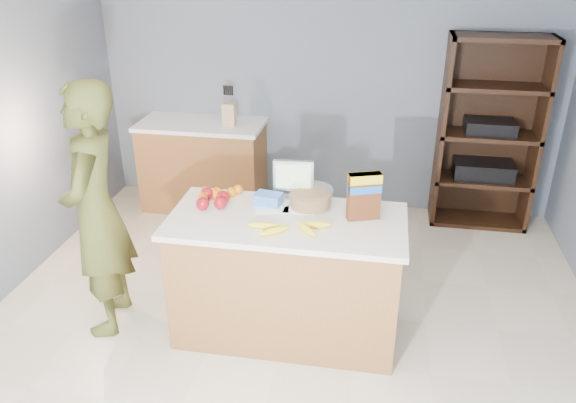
% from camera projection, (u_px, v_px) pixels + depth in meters
% --- Properties ---
extents(floor, '(4.50, 5.00, 0.02)m').
position_uv_depth(floor, '(279.00, 357.00, 3.79)').
color(floor, beige).
rests_on(floor, ground).
extents(walls, '(4.52, 5.02, 2.51)m').
position_uv_depth(walls, '(277.00, 121.00, 3.08)').
color(walls, slate).
rests_on(walls, ground).
extents(counter_peninsula, '(1.56, 0.76, 0.90)m').
position_uv_depth(counter_peninsula, '(287.00, 281.00, 3.88)').
color(counter_peninsula, brown).
rests_on(counter_peninsula, ground).
extents(back_cabinet, '(1.24, 0.62, 0.90)m').
position_uv_depth(back_cabinet, '(204.00, 165.00, 5.74)').
color(back_cabinet, brown).
rests_on(back_cabinet, ground).
extents(shelving_unit, '(0.90, 0.40, 1.80)m').
position_uv_depth(shelving_unit, '(487.00, 137.00, 5.26)').
color(shelving_unit, black).
rests_on(shelving_unit, ground).
extents(person, '(0.56, 0.73, 1.79)m').
position_uv_depth(person, '(96.00, 212.00, 3.77)').
color(person, '#45481C').
rests_on(person, ground).
extents(knife_block, '(0.12, 0.10, 0.31)m').
position_uv_depth(knife_block, '(229.00, 114.00, 5.41)').
color(knife_block, tan).
rests_on(knife_block, back_cabinet).
extents(envelopes, '(0.41, 0.15, 0.00)m').
position_uv_depth(envelopes, '(286.00, 210.00, 3.78)').
color(envelopes, white).
rests_on(envelopes, counter_peninsula).
extents(bananas, '(0.53, 0.24, 0.05)m').
position_uv_depth(bananas, '(290.00, 227.00, 3.51)').
color(bananas, yellow).
rests_on(bananas, counter_peninsula).
extents(apples, '(0.22, 0.25, 0.09)m').
position_uv_depth(apples, '(213.00, 199.00, 3.83)').
color(apples, maroon).
rests_on(apples, counter_peninsula).
extents(oranges, '(0.29, 0.24, 0.07)m').
position_uv_depth(oranges, '(219.00, 193.00, 3.95)').
color(oranges, orange).
rests_on(oranges, counter_peninsula).
extents(blue_carton, '(0.20, 0.15, 0.08)m').
position_uv_depth(blue_carton, '(268.00, 199.00, 3.84)').
color(blue_carton, blue).
rests_on(blue_carton, counter_peninsula).
extents(salad_bowl, '(0.30, 0.30, 0.13)m').
position_uv_depth(salad_bowl, '(311.00, 198.00, 3.81)').
color(salad_bowl, '#267219').
rests_on(salad_bowl, counter_peninsula).
extents(tv, '(0.28, 0.12, 0.28)m').
position_uv_depth(tv, '(293.00, 177.00, 3.88)').
color(tv, silver).
rests_on(tv, counter_peninsula).
extents(cereal_box, '(0.22, 0.14, 0.31)m').
position_uv_depth(cereal_box, '(364.00, 193.00, 3.59)').
color(cereal_box, '#592B14').
rests_on(cereal_box, counter_peninsula).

